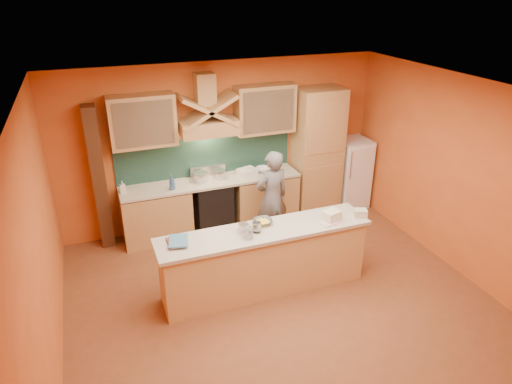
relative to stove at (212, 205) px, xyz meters
name	(u,v)px	position (x,y,z in m)	size (l,w,h in m)	color
floor	(279,299)	(0.30, -2.20, -0.45)	(5.50, 5.00, 0.01)	brown
ceiling	(285,94)	(0.30, -2.20, 2.35)	(5.50, 5.00, 0.01)	white
wall_back	(222,145)	(0.30, 0.30, 0.95)	(5.50, 0.02, 2.80)	#D06228
wall_front	(413,346)	(0.30, -4.70, 0.95)	(5.50, 0.02, 2.80)	#D06228
wall_left	(39,250)	(-2.45, -2.20, 0.95)	(0.02, 5.00, 2.80)	#D06228
wall_right	(459,176)	(3.05, -2.20, 0.95)	(0.02, 5.00, 2.80)	#D06228
base_cabinet_left	(157,216)	(-0.95, 0.00, -0.02)	(1.10, 0.60, 0.86)	tan
base_cabinet_right	(264,198)	(0.95, 0.00, -0.02)	(1.10, 0.60, 0.86)	tan
counter_top	(211,181)	(0.00, 0.00, 0.45)	(3.00, 0.62, 0.04)	beige
stove	(212,205)	(0.00, 0.00, 0.00)	(0.60, 0.58, 0.90)	black
backsplash	(206,156)	(0.00, 0.28, 0.80)	(3.00, 0.03, 0.70)	#193830
range_hood	(208,127)	(0.00, 0.05, 1.37)	(0.92, 0.50, 0.24)	tan
hood_chimney	(205,89)	(0.00, 0.15, 1.95)	(0.30, 0.30, 0.50)	tan
upper_cabinet_left	(142,121)	(-1.00, 0.12, 1.55)	(1.00, 0.35, 0.80)	tan
upper_cabinet_right	(265,109)	(1.00, 0.12, 1.55)	(1.00, 0.35, 0.80)	tan
pantry_column	(317,153)	(1.95, 0.00, 0.70)	(0.80, 0.60, 2.30)	tan
fridge	(351,173)	(2.70, 0.00, 0.20)	(0.58, 0.60, 1.30)	white
trim_column_left	(99,179)	(-1.75, 0.15, 0.70)	(0.20, 0.30, 2.30)	#472816
island_body	(265,262)	(0.20, -1.90, -0.01)	(2.80, 0.55, 0.88)	tan
island_top	(265,231)	(0.20, -1.90, 0.47)	(2.90, 0.62, 0.05)	beige
person	(272,198)	(0.79, -0.72, 0.34)	(0.57, 0.38, 1.57)	slate
pot_large	(201,178)	(-0.17, 0.02, 0.52)	(0.21, 0.21, 0.15)	silver
pot_small	(219,176)	(0.14, 0.02, 0.52)	(0.21, 0.21, 0.14)	silver
soap_bottle_a	(123,187)	(-1.42, 0.01, 0.57)	(0.09, 0.09, 0.20)	silver
soap_bottle_b	(172,182)	(-0.68, -0.14, 0.59)	(0.09, 0.10, 0.25)	#315487
bowl_back	(263,169)	(0.94, 0.04, 0.51)	(0.24, 0.24, 0.08)	silver
dish_rack	(247,172)	(0.63, 0.00, 0.52)	(0.30, 0.24, 0.11)	white
book_lower	(168,244)	(-1.07, -1.83, 0.51)	(0.22, 0.29, 0.03)	#A93C42
book_upper	(169,242)	(-1.06, -1.81, 0.53)	(0.24, 0.33, 0.02)	teal
jar_large	(248,233)	(-0.08, -2.02, 0.57)	(0.13, 0.13, 0.15)	silver
jar_small	(257,227)	(0.08, -1.92, 0.57)	(0.11, 0.11, 0.14)	silver
kitchen_scale	(244,228)	(-0.08, -1.85, 0.55)	(0.12, 0.12, 0.10)	white
mixing_bowl	(263,222)	(0.23, -1.74, 0.53)	(0.26, 0.26, 0.06)	silver
cloth	(328,223)	(1.07, -2.05, 0.50)	(0.22, 0.16, 0.01)	beige
grocery_bag_a	(332,216)	(1.15, -1.98, 0.57)	(0.22, 0.17, 0.14)	beige
grocery_bag_b	(360,213)	(1.58, -2.03, 0.55)	(0.18, 0.14, 0.11)	beige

